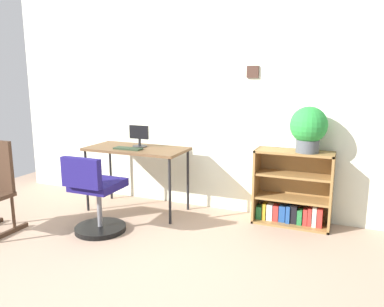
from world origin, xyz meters
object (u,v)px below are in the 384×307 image
Objects in this scene: keyboard at (128,149)px; potted_plant_on_shelf at (309,128)px; bookshelf_low at (293,192)px; desk at (137,153)px; monitor at (139,136)px; office_chair at (96,199)px.

keyboard is 0.70× the size of potted_plant_on_shelf.
bookshelf_low is 1.72× the size of potted_plant_on_shelf.
desk is 1.80m from bookshelf_low.
monitor reaches higher than bookshelf_low.
monitor reaches higher than keyboard.
keyboard is at bearing -167.06° from bookshelf_low.
desk is at bearing -172.92° from potted_plant_on_shelf.
keyboard reaches higher than desk.
desk is at bearing 87.00° from office_chair.
desk is 1.45× the size of bookshelf_low.
office_chair is at bearing -149.93° from bookshelf_low.
keyboard is at bearing -106.17° from desk.
potted_plant_on_shelf is (1.91, 0.36, 0.29)m from keyboard.
monitor is 0.22m from keyboard.
potted_plant_on_shelf reaches higher than keyboard.
keyboard is 0.40× the size of office_chair.
bookshelf_low reaches higher than desk.
monitor is 0.31× the size of office_chair.
keyboard is 1.96m from potted_plant_on_shelf.
potted_plant_on_shelf is at bearing -22.50° from bookshelf_low.
monitor is 1.88m from potted_plant_on_shelf.
office_chair is at bearing -93.00° from desk.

